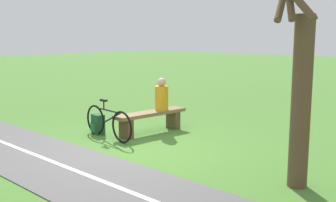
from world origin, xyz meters
The scene contains 6 objects.
ground_plane centered at (0.00, 0.00, 0.00)m, with size 80.00×80.00×0.00m, color #477A2D.
bench centered at (-1.30, -0.70, 0.36)m, with size 1.96×0.56×0.52m.
person_seated centered at (-1.65, -0.68, 0.86)m, with size 0.35×0.35×0.78m.
bicycle centered at (-0.27, -1.02, 0.37)m, with size 0.17×1.74×0.88m.
backpack centered at (-0.38, -1.55, 0.23)m, with size 0.29×0.34×0.47m.
tree_mid_field centered at (-0.39, 3.39, 1.50)m, with size 0.74×0.82×3.46m.
Camera 1 is at (5.30, 6.05, 2.29)m, focal length 43.39 mm.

